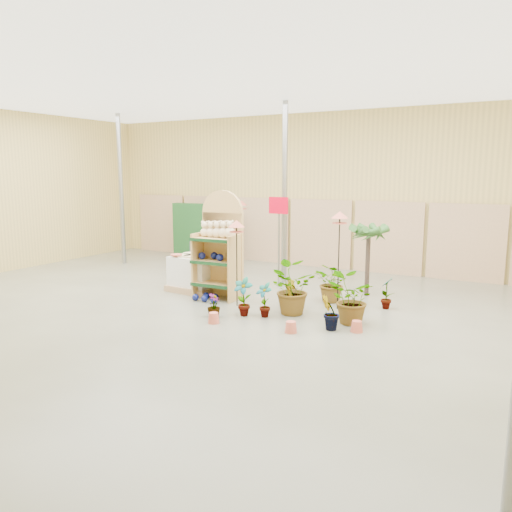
% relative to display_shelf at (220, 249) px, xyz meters
% --- Properties ---
extents(room, '(15.20, 12.10, 4.70)m').
position_rel_display_shelf_xyz_m(room, '(0.59, -0.55, 1.12)').
color(room, '#616252').
rests_on(room, ground).
extents(display_shelf, '(1.04, 0.69, 2.40)m').
position_rel_display_shelf_xyz_m(display_shelf, '(0.00, 0.00, 0.00)').
color(display_shelf, tan).
rests_on(display_shelf, ground).
extents(teddy_bears, '(0.89, 0.25, 0.39)m').
position_rel_display_shelf_xyz_m(teddy_bears, '(0.04, -0.11, 0.42)').
color(teddy_bears, beige).
rests_on(teddy_bears, display_shelf).
extents(gazing_balls_shelf, '(0.88, 0.30, 0.17)m').
position_rel_display_shelf_xyz_m(gazing_balls_shelf, '(0.00, -0.13, -0.16)').
color(gazing_balls_shelf, '#0B1354').
rests_on(gazing_balls_shelf, display_shelf).
extents(gazing_balls_floor, '(0.63, 0.39, 0.15)m').
position_rel_display_shelf_xyz_m(gazing_balls_floor, '(-0.04, -0.49, -1.02)').
color(gazing_balls_floor, '#0B1354').
rests_on(gazing_balls_floor, ground).
extents(pallet_stack, '(1.24, 1.06, 0.87)m').
position_rel_display_shelf_xyz_m(pallet_stack, '(-0.83, 0.21, -0.68)').
color(pallet_stack, tan).
rests_on(pallet_stack, ground).
extents(charcoal_planters, '(0.80, 0.50, 1.00)m').
position_rel_display_shelf_xyz_m(charcoal_planters, '(-2.01, 2.00, -0.68)').
color(charcoal_planters, '#32333A').
rests_on(charcoal_planters, ground).
extents(trellis_stock, '(2.00, 0.30, 1.80)m').
position_rel_display_shelf_xyz_m(trellis_stock, '(-3.21, 3.74, -0.20)').
color(trellis_stock, '#18461C').
rests_on(trellis_stock, ground).
extents(offer_sign, '(0.50, 0.08, 2.20)m').
position_rel_display_shelf_xyz_m(offer_sign, '(0.69, 1.52, 0.47)').
color(offer_sign, gray).
rests_on(offer_sign, ground).
extents(bird_table_front, '(0.34, 0.34, 1.81)m').
position_rel_display_shelf_xyz_m(bird_table_front, '(0.73, -0.49, 0.58)').
color(bird_table_front, black).
rests_on(bird_table_front, ground).
extents(bird_table_right, '(0.34, 0.34, 2.02)m').
position_rel_display_shelf_xyz_m(bird_table_right, '(2.67, 0.30, 0.78)').
color(bird_table_right, black).
rests_on(bird_table_right, ground).
extents(bird_table_back, '(0.34, 0.34, 1.98)m').
position_rel_display_shelf_xyz_m(bird_table_back, '(-1.36, 3.20, 0.74)').
color(bird_table_back, black).
rests_on(bird_table_back, ground).
extents(palm, '(0.70, 0.70, 1.74)m').
position_rel_display_shelf_xyz_m(palm, '(2.86, 1.70, 0.39)').
color(palm, '#3B2D25').
rests_on(palm, ground).
extents(potted_plant_0, '(0.40, 0.28, 0.76)m').
position_rel_display_shelf_xyz_m(potted_plant_0, '(1.23, -1.07, -0.71)').
color(potted_plant_0, '#2C5B22').
rests_on(potted_plant_0, ground).
extents(potted_plant_1, '(0.37, 0.41, 0.64)m').
position_rel_display_shelf_xyz_m(potted_plant_1, '(2.07, -0.61, -0.77)').
color(potted_plant_1, '#2C5B22').
rests_on(potted_plant_1, ground).
extents(potted_plant_2, '(1.00, 0.89, 1.03)m').
position_rel_display_shelf_xyz_m(potted_plant_2, '(1.97, -0.51, -0.58)').
color(potted_plant_2, '#2C5B22').
rests_on(potted_plant_2, ground).
extents(potted_plant_4, '(0.27, 0.38, 0.69)m').
position_rel_display_shelf_xyz_m(potted_plant_4, '(3.54, 0.81, -0.75)').
color(potted_plant_4, '#2C5B22').
rests_on(potted_plant_4, ground).
extents(potted_plant_5, '(0.41, 0.41, 0.59)m').
position_rel_display_shelf_xyz_m(potted_plant_5, '(1.83, -0.00, -0.80)').
color(potted_plant_5, '#2C5B22').
rests_on(potted_plant_5, ground).
extents(potted_plant_6, '(0.97, 0.92, 0.85)m').
position_rel_display_shelf_xyz_m(potted_plant_6, '(2.39, 0.78, -0.67)').
color(potted_plant_6, '#2C5B22').
rests_on(potted_plant_6, ground).
extents(potted_plant_7, '(0.32, 0.32, 0.46)m').
position_rel_display_shelf_xyz_m(potted_plant_7, '(0.78, -1.43, -0.86)').
color(potted_plant_7, '#2C5B22').
rests_on(potted_plant_7, ground).
extents(potted_plant_8, '(0.42, 0.36, 0.68)m').
position_rel_display_shelf_xyz_m(potted_plant_8, '(1.62, -0.94, -0.75)').
color(potted_plant_8, '#2C5B22').
rests_on(potted_plant_8, ground).
extents(potted_plant_9, '(0.41, 0.44, 0.64)m').
position_rel_display_shelf_xyz_m(potted_plant_9, '(3.04, -1.11, -0.77)').
color(potted_plant_9, '#2C5B22').
rests_on(potted_plant_9, ground).
extents(potted_plant_10, '(0.98, 0.89, 0.94)m').
position_rel_display_shelf_xyz_m(potted_plant_10, '(3.21, -0.58, -0.62)').
color(potted_plant_10, '#2C5B22').
rests_on(potted_plant_10, ground).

